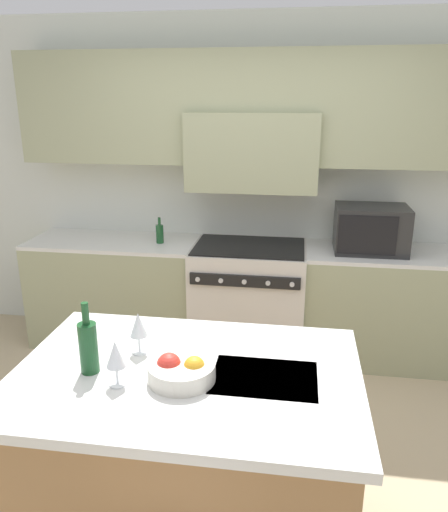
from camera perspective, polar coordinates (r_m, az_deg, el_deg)
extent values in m
plane|color=tan|center=(3.06, -0.70, -24.60)|extent=(10.00, 10.00, 0.00)
cube|color=silver|center=(4.26, 3.51, 8.11)|extent=(10.00, 0.06, 2.70)
cube|color=gray|center=(4.00, 3.41, 16.48)|extent=(3.71, 0.34, 0.85)
cube|color=gray|center=(3.99, 3.28, 11.80)|extent=(1.02, 0.40, 0.60)
cube|color=gray|center=(4.45, -12.17, -4.06)|extent=(1.40, 0.62, 0.88)
cube|color=silver|center=(4.30, -12.56, 1.60)|extent=(1.40, 0.62, 0.03)
cube|color=gray|center=(4.25, 18.62, -5.68)|extent=(1.40, 0.62, 0.88)
cube|color=silver|center=(4.09, 19.24, 0.19)|extent=(1.40, 0.62, 0.03)
cube|color=beige|center=(4.17, 2.82, -4.97)|extent=(0.91, 0.66, 0.91)
cube|color=black|center=(4.01, 2.92, 1.09)|extent=(0.87, 0.61, 0.01)
cube|color=black|center=(3.74, 2.35, -2.89)|extent=(0.84, 0.02, 0.09)
cylinder|color=silver|center=(3.79, -3.02, -2.66)|extent=(0.04, 0.02, 0.04)
cylinder|color=silver|center=(3.76, -0.36, -2.81)|extent=(0.04, 0.02, 0.04)
cylinder|color=silver|center=(3.73, 2.33, -2.95)|extent=(0.04, 0.02, 0.04)
cylinder|color=silver|center=(3.72, 5.05, -3.09)|extent=(0.04, 0.02, 0.04)
cylinder|color=silver|center=(3.71, 7.78, -3.22)|extent=(0.04, 0.02, 0.04)
cube|color=black|center=(4.01, 16.44, 2.98)|extent=(0.54, 0.38, 0.36)
cube|color=black|center=(3.82, 16.07, 2.29)|extent=(0.42, 0.01, 0.29)
cube|color=olive|center=(2.49, -4.03, -22.79)|extent=(1.40, 0.94, 0.90)
cube|color=silver|center=(2.21, -4.30, -13.46)|extent=(1.49, 1.02, 0.04)
cube|color=#2D2D30|center=(2.16, 4.64, -13.77)|extent=(0.44, 0.32, 0.01)
cylinder|color=#B2B2B7|center=(2.32, 4.99, -11.25)|extent=(0.02, 0.02, 0.00)
cylinder|color=#194723|center=(2.21, -15.22, -10.11)|extent=(0.08, 0.08, 0.22)
cylinder|color=#194723|center=(2.14, -15.57, -6.34)|extent=(0.03, 0.03, 0.10)
cylinder|color=white|center=(2.14, -12.04, -14.12)|extent=(0.07, 0.07, 0.01)
cylinder|color=white|center=(2.12, -12.11, -13.15)|extent=(0.01, 0.01, 0.08)
cone|color=white|center=(2.08, -12.29, -10.87)|extent=(0.08, 0.08, 0.11)
cylinder|color=white|center=(2.36, -9.59, -10.75)|extent=(0.07, 0.07, 0.01)
cylinder|color=white|center=(2.34, -9.64, -9.83)|extent=(0.01, 0.01, 0.08)
cone|color=white|center=(2.30, -9.77, -7.72)|extent=(0.08, 0.08, 0.11)
cylinder|color=silver|center=(2.12, -4.85, -13.00)|extent=(0.28, 0.28, 0.08)
sphere|color=red|center=(2.12, -6.31, -12.28)|extent=(0.10, 0.10, 0.10)
sphere|color=gold|center=(2.10, -3.42, -12.51)|extent=(0.09, 0.09, 0.09)
cylinder|color=#194723|center=(4.13, -7.35, 2.50)|extent=(0.06, 0.06, 0.15)
cylinder|color=#194723|center=(4.10, -7.41, 3.94)|extent=(0.02, 0.02, 0.06)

